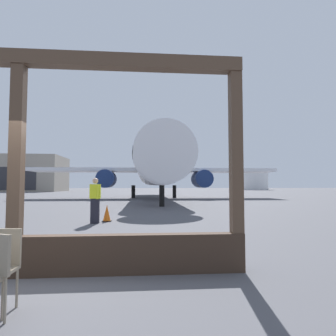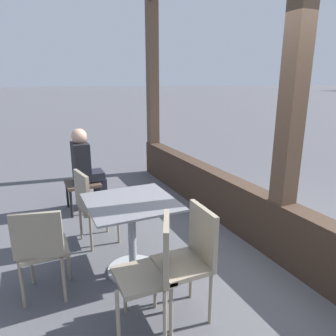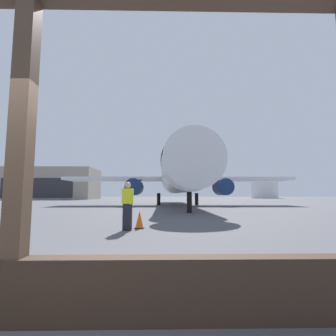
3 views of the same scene
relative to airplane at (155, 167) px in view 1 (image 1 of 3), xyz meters
The scene contains 7 objects.
ground_plane 13.92m from the airplane, 104.45° to the left, with size 220.00×220.00×0.00m, color #4C4C51.
window_frame 27.23m from the airplane, 97.12° to the right, with size 7.55×0.24×3.70m.
airplane is the anchor object (origin of this frame).
ground_crew_worker 20.77m from the airplane, 98.75° to the right, with size 0.40×0.50×1.74m.
traffic_cone 20.26m from the airplane, 97.89° to the right, with size 0.36×0.36×0.67m.
distant_hangar 53.37m from the airplane, 129.17° to the left, with size 25.78×13.36×8.43m.
fuel_storage_tank 68.67m from the airplane, 60.18° to the left, with size 9.06×9.06×6.10m, color white.
Camera 1 is at (2.06, -4.96, 1.46)m, focal length 31.35 mm.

